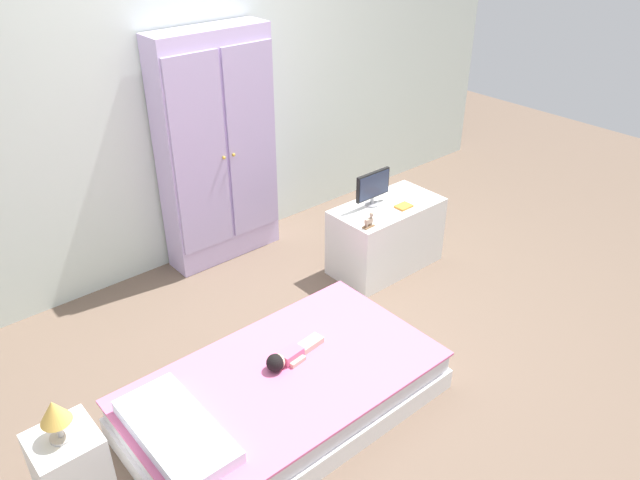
% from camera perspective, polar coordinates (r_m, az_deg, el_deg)
% --- Properties ---
extents(ground_plane, '(10.00, 10.00, 0.02)m').
position_cam_1_polar(ground_plane, '(3.90, 1.19, -10.06)').
color(ground_plane, brown).
extents(back_wall, '(6.40, 0.05, 2.70)m').
position_cam_1_polar(back_wall, '(4.43, -12.71, 14.30)').
color(back_wall, silver).
rests_on(back_wall, ground_plane).
extents(bed, '(1.66, 0.95, 0.25)m').
position_cam_1_polar(bed, '(3.44, -3.30, -13.87)').
color(bed, white).
rests_on(bed, ground_plane).
extents(pillow, '(0.32, 0.68, 0.07)m').
position_cam_1_polar(pillow, '(3.10, -13.06, -16.69)').
color(pillow, silver).
rests_on(pillow, bed).
extents(doll, '(0.39, 0.14, 0.10)m').
position_cam_1_polar(doll, '(3.40, -3.21, -10.71)').
color(doll, '#D6668E').
rests_on(doll, bed).
extents(nightstand, '(0.29, 0.29, 0.42)m').
position_cam_1_polar(nightstand, '(3.19, -21.83, -19.01)').
color(nightstand, white).
rests_on(nightstand, ground_plane).
extents(table_lamp, '(0.13, 0.13, 0.21)m').
position_cam_1_polar(table_lamp, '(2.94, -23.16, -14.40)').
color(table_lamp, '#B7B2AD').
rests_on(table_lamp, nightstand).
extents(wardrobe, '(0.85, 0.29, 1.69)m').
position_cam_1_polar(wardrobe, '(4.51, -9.36, 8.14)').
color(wardrobe, silver).
rests_on(wardrobe, ground_plane).
extents(tv_stand, '(0.81, 0.43, 0.51)m').
position_cam_1_polar(tv_stand, '(4.56, 6.05, 0.35)').
color(tv_stand, silver).
rests_on(tv_stand, ground_plane).
extents(tv_monitor, '(0.30, 0.10, 0.25)m').
position_cam_1_polar(tv_monitor, '(4.37, 4.88, 4.92)').
color(tv_monitor, '#99999E').
rests_on(tv_monitor, tv_stand).
extents(rocking_horse_toy, '(0.09, 0.04, 0.10)m').
position_cam_1_polar(rocking_horse_toy, '(4.12, 4.54, 1.77)').
color(rocking_horse_toy, '#8E6642').
rests_on(rocking_horse_toy, tv_stand).
extents(book_orange, '(0.11, 0.09, 0.01)m').
position_cam_1_polar(book_orange, '(4.42, 7.68, 3.08)').
color(book_orange, orange).
rests_on(book_orange, tv_stand).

